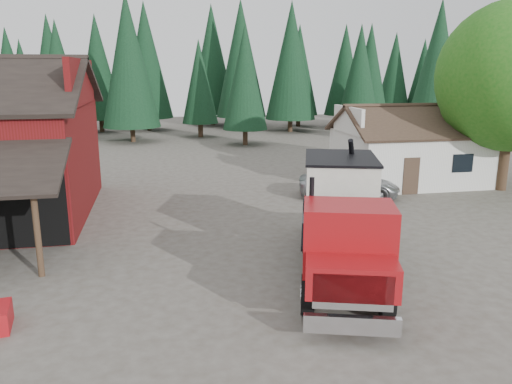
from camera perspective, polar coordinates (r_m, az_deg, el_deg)
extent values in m
plane|color=#4D473C|center=(15.53, -3.93, -10.98)|extent=(120.00, 120.00, 0.00)
cube|color=#601013|center=(24.25, -19.41, 11.80)|extent=(0.25, 7.00, 2.00)
cylinder|color=#382619|center=(17.34, -23.69, -4.53)|extent=(0.20, 0.20, 2.80)
cube|color=silver|center=(31.16, 17.20, 3.87)|extent=(8.00, 6.00, 3.00)
cube|color=#38281E|center=(29.58, 18.87, 7.66)|extent=(8.60, 3.42, 1.80)
cube|color=#38281E|center=(32.20, 16.22, 8.28)|extent=(8.60, 3.42, 1.80)
cube|color=silver|center=(29.19, 10.50, 8.09)|extent=(0.20, 4.20, 1.50)
cube|color=silver|center=(32.97, 23.67, 7.80)|extent=(0.20, 4.20, 1.50)
cube|color=#38281E|center=(27.93, 17.31, 1.75)|extent=(0.90, 0.06, 2.00)
cube|color=black|center=(29.36, 22.56, 3.07)|extent=(1.20, 0.06, 1.00)
cylinder|color=#382619|center=(30.83, 26.42, 3.14)|extent=(0.60, 0.60, 3.20)
sphere|color=#1B5E15|center=(30.40, 24.37, 9.70)|extent=(4.40, 4.40, 4.40)
cylinder|color=#382619|center=(45.04, -1.24, 6.43)|extent=(0.44, 0.44, 1.60)
cone|color=black|center=(44.69, -1.27, 12.93)|extent=(3.96, 3.96, 9.00)
cylinder|color=#382619|center=(46.85, 19.43, 5.94)|extent=(0.44, 0.44, 1.60)
cone|color=black|center=(46.51, 20.04, 13.39)|extent=(4.84, 4.84, 11.00)
cylinder|color=#382619|center=(48.41, -13.90, 6.54)|extent=(0.44, 0.44, 1.60)
cone|color=black|center=(48.08, -14.36, 14.36)|extent=(5.28, 5.28, 12.00)
cylinder|color=black|center=(13.90, 5.92, -11.59)|extent=(0.66, 1.16, 1.11)
cylinder|color=black|center=(14.08, 14.75, -11.66)|extent=(0.66, 1.16, 1.11)
cylinder|color=black|center=(18.40, 5.97, -5.16)|extent=(0.66, 1.16, 1.11)
cylinder|color=black|center=(18.53, 12.56, -5.29)|extent=(0.66, 1.16, 1.11)
cylinder|color=black|center=(19.74, 5.98, -3.84)|extent=(0.66, 1.16, 1.11)
cylinder|color=black|center=(19.87, 12.11, -3.97)|extent=(0.66, 1.16, 1.11)
cube|color=black|center=(16.78, 9.62, -5.70)|extent=(3.61, 8.62, 0.40)
cube|color=silver|center=(12.56, 10.90, -14.69)|extent=(2.27, 0.86, 0.45)
cube|color=silver|center=(12.29, 11.03, -11.15)|extent=(1.86, 0.66, 0.91)
cube|color=maroon|center=(12.78, 10.83, -9.40)|extent=(2.55, 1.92, 0.86)
cube|color=maroon|center=(13.81, 10.50, -5.16)|extent=(2.82, 2.35, 1.87)
cube|color=black|center=(12.95, 10.82, -5.04)|extent=(2.05, 0.70, 0.91)
cylinder|color=black|center=(14.47, 6.34, -1.84)|extent=(0.18, 0.18, 1.82)
cube|color=black|center=(14.78, 10.20, -4.09)|extent=(2.40, 0.84, 1.61)
cube|color=black|center=(18.04, 9.39, -3.41)|extent=(4.18, 6.35, 0.16)
cube|color=silver|center=(17.66, 9.58, 1.23)|extent=(3.20, 3.86, 1.61)
cone|color=silver|center=(17.90, 9.45, -1.93)|extent=(2.77, 2.77, 0.71)
cube|color=black|center=(17.51, 9.68, 3.87)|extent=(3.32, 3.99, 0.08)
cylinder|color=black|center=(19.11, 11.13, 1.79)|extent=(1.34, 1.99, 3.08)
cube|color=maroon|center=(20.27, 7.33, -0.61)|extent=(0.82, 0.95, 0.45)
cylinder|color=silver|center=(14.98, 14.58, -8.80)|extent=(0.84, 1.13, 0.56)
imported|color=#A1A4A9|center=(26.53, 10.57, 0.91)|extent=(5.66, 3.83, 1.44)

